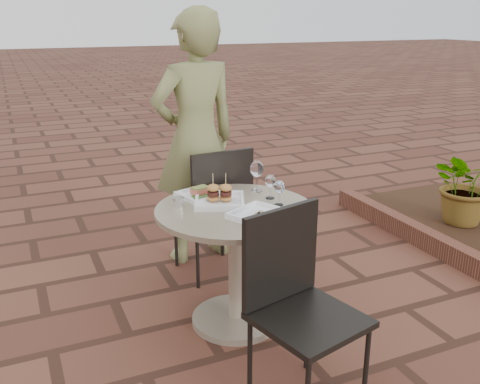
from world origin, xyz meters
name	(u,v)px	position (x,y,z in m)	size (l,w,h in m)	color
ground	(290,339)	(0.00, 0.00, 0.00)	(60.00, 60.00, 0.00)	brown
cafe_table	(235,248)	(-0.21, 0.30, 0.48)	(0.90, 0.90, 0.73)	gray
chair_far	(216,203)	(-0.09, 0.89, 0.55)	(0.48, 0.48, 0.93)	black
chair_near	(295,292)	(-0.21, -0.40, 0.55)	(0.53, 0.53, 0.93)	black
diner	(196,139)	(-0.10, 1.27, 0.91)	(0.66, 0.44, 1.82)	olive
plate_salmon	(200,194)	(-0.32, 0.55, 0.75)	(0.28, 0.28, 0.06)	white
plate_sliders	(220,198)	(-0.26, 0.40, 0.76)	(0.36, 0.36, 0.18)	white
plate_tuna	(260,215)	(-0.15, 0.10, 0.75)	(0.36, 0.36, 0.03)	white
wine_glass_right	(279,188)	(0.04, 0.24, 0.83)	(0.06, 0.06, 0.15)	white
wine_glass_mid	(257,170)	(0.03, 0.52, 0.87)	(0.08, 0.08, 0.19)	white
wine_glass_far	(270,182)	(0.05, 0.37, 0.83)	(0.06, 0.06, 0.15)	white
steel_ramekin	(179,202)	(-0.49, 0.46, 0.75)	(0.07, 0.07, 0.05)	silver
cutlery_set	(294,213)	(0.06, 0.09, 0.73)	(0.08, 0.17, 0.00)	silver
planter_curb	(462,257)	(1.60, 0.30, 0.07)	(0.12, 3.00, 0.15)	brown
potted_plant_a	(468,184)	(2.17, 0.86, 0.40)	(0.62, 0.54, 0.69)	#33662D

